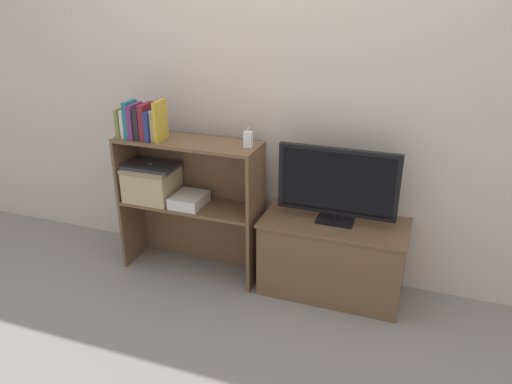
{
  "coord_description": "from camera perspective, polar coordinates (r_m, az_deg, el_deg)",
  "views": [
    {
      "loc": [
        0.96,
        -2.5,
        1.85
      ],
      "look_at": [
        0.0,
        0.16,
        0.64
      ],
      "focal_mm": 35.0,
      "sensor_mm": 36.0,
      "label": 1
    }
  ],
  "objects": [
    {
      "name": "book_mustard",
      "position": [
        3.14,
        -10.89,
        7.99
      ],
      "size": [
        0.02,
        0.15,
        0.25
      ],
      "color": "gold",
      "rests_on": "bookshelf_upper_tier"
    },
    {
      "name": "magazine_stack",
      "position": [
        3.26,
        -7.65,
        -0.9
      ],
      "size": [
        0.2,
        0.24,
        0.07
      ],
      "color": "silver",
      "rests_on": "bookshelf_lower_tier"
    },
    {
      "name": "wall_back",
      "position": [
        3.16,
        1.79,
        11.34
      ],
      "size": [
        10.0,
        0.05,
        2.4
      ],
      "color": "beige",
      "rests_on": "ground_plane"
    },
    {
      "name": "bookshelf_upper_tier",
      "position": [
        3.25,
        -7.25,
        3.59
      ],
      "size": [
        0.93,
        0.31,
        0.43
      ],
      "color": "brown",
      "rests_on": "bookshelf_lower_tier"
    },
    {
      "name": "book_ivory",
      "position": [
        3.28,
        -14.58,
        7.66
      ],
      "size": [
        0.02,
        0.12,
        0.18
      ],
      "color": "silver",
      "rests_on": "bookshelf_upper_tier"
    },
    {
      "name": "book_navy",
      "position": [
        3.18,
        -11.78,
        7.51
      ],
      "size": [
        0.03,
        0.16,
        0.19
      ],
      "color": "navy",
      "rests_on": "bookshelf_upper_tier"
    },
    {
      "name": "book_olive",
      "position": [
        3.3,
        -15.01,
        7.74
      ],
      "size": [
        0.03,
        0.14,
        0.18
      ],
      "color": "olive",
      "rests_on": "bookshelf_upper_tier"
    },
    {
      "name": "tv_stand",
      "position": [
        3.18,
        8.72,
        -7.35
      ],
      "size": [
        0.88,
        0.43,
        0.5
      ],
      "color": "brown",
      "rests_on": "ground_plane"
    },
    {
      "name": "book_charcoal",
      "position": [
        3.22,
        -13.02,
        7.68
      ],
      "size": [
        0.04,
        0.14,
        0.19
      ],
      "color": "#232328",
      "rests_on": "bookshelf_upper_tier"
    },
    {
      "name": "tv",
      "position": [
        2.96,
        9.29,
        0.95
      ],
      "size": [
        0.71,
        0.14,
        0.46
      ],
      "color": "black",
      "rests_on": "tv_stand"
    },
    {
      "name": "book_plum",
      "position": [
        3.24,
        -13.6,
        7.91
      ],
      "size": [
        0.03,
        0.16,
        0.22
      ],
      "color": "#6B2D66",
      "rests_on": "bookshelf_upper_tier"
    },
    {
      "name": "storage_basket_left",
      "position": [
        3.37,
        -11.81,
        1.21
      ],
      "size": [
        0.32,
        0.28,
        0.23
      ],
      "color": "tan",
      "rests_on": "bookshelf_lower_tier"
    },
    {
      "name": "book_teal",
      "position": [
        3.26,
        -14.16,
        8.07
      ],
      "size": [
        0.03,
        0.14,
        0.23
      ],
      "color": "#1E7075",
      "rests_on": "bookshelf_upper_tier"
    },
    {
      "name": "bookshelf_lower_tier",
      "position": [
        3.43,
        -6.85,
        -3.63
      ],
      "size": [
        0.93,
        0.31,
        0.49
      ],
      "color": "brown",
      "rests_on": "ground_plane"
    },
    {
      "name": "baby_monitor",
      "position": [
        2.98,
        -0.91,
        6.04
      ],
      "size": [
        0.05,
        0.04,
        0.13
      ],
      "color": "white",
      "rests_on": "bookshelf_upper_tier"
    },
    {
      "name": "book_maroon",
      "position": [
        3.2,
        -12.38,
        7.9
      ],
      "size": [
        0.04,
        0.14,
        0.23
      ],
      "color": "maroon",
      "rests_on": "bookshelf_upper_tier"
    },
    {
      "name": "laptop",
      "position": [
        3.33,
        -11.96,
        3.01
      ],
      "size": [
        0.36,
        0.23,
        0.02
      ],
      "color": "#2D2D33",
      "rests_on": "storage_basket_left"
    },
    {
      "name": "ground_plane",
      "position": [
        3.25,
        -0.95,
        -11.42
      ],
      "size": [
        16.0,
        16.0,
        0.0
      ],
      "primitive_type": "plane",
      "color": "gray"
    },
    {
      "name": "book_tan",
      "position": [
        3.16,
        -11.29,
        7.55
      ],
      "size": [
        0.02,
        0.13,
        0.19
      ],
      "color": "tan",
      "rests_on": "bookshelf_upper_tier"
    }
  ]
}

